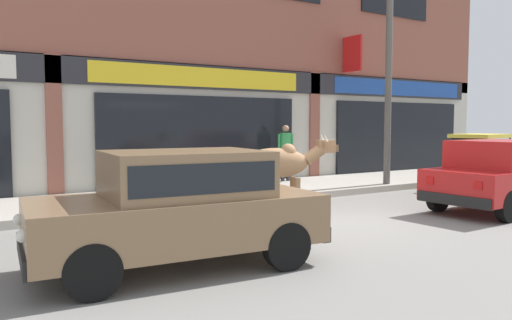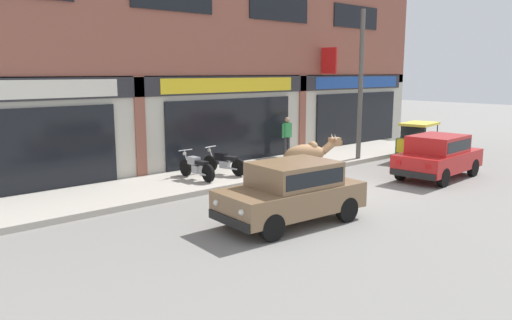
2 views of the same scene
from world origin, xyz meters
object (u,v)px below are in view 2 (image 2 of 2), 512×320
object	(u,v)px
pedestrian	(287,133)
utility_pole	(361,85)
auto_rickshaw	(417,144)
motorcycle_1	(224,162)
car_1	(292,189)
motorcycle_0	(196,167)
car_0	(438,154)
cow	(307,154)

from	to	relation	value
pedestrian	utility_pole	xyz separation A→B (m)	(1.92, -2.06, 1.87)
auto_rickshaw	motorcycle_1	bearing A→B (deg)	163.03
car_1	pedestrian	size ratio (longest dim) A/B	2.32
motorcycle_0	motorcycle_1	bearing A→B (deg)	2.96
car_0	utility_pole	bearing A→B (deg)	82.34
car_0	motorcycle_1	distance (m)	7.15
cow	motorcycle_0	bearing A→B (deg)	133.67
car_0	motorcycle_0	size ratio (longest dim) A/B	2.04
car_0	pedestrian	world-z (taller)	pedestrian
auto_rickshaw	car_1	bearing A→B (deg)	-165.42
motorcycle_0	auto_rickshaw	bearing A→B (deg)	-14.55
utility_pole	pedestrian	bearing A→B (deg)	133.06
car_0	auto_rickshaw	world-z (taller)	auto_rickshaw
car_0	pedestrian	size ratio (longest dim) A/B	2.30
cow	car_0	bearing A→B (deg)	-27.58
cow	utility_pole	xyz separation A→B (m)	(4.58, 1.47, 2.01)
car_0	utility_pole	size ratio (longest dim) A/B	0.65
motorcycle_1	motorcycle_0	bearing A→B (deg)	-177.04
utility_pole	motorcycle_1	bearing A→B (deg)	169.10
cow	car_0	distance (m)	4.63
auto_rickshaw	pedestrian	bearing A→B (deg)	140.29
motorcycle_0	utility_pole	xyz separation A→B (m)	(7.00, -1.06, 2.46)
cow	motorcycle_0	size ratio (longest dim) A/B	1.15
cow	motorcycle_0	xyz separation A→B (m)	(-2.42, 2.54, -0.46)
cow	motorcycle_0	world-z (taller)	cow
motorcycle_1	utility_pole	bearing A→B (deg)	-10.90
car_0	auto_rickshaw	xyz separation A→B (m)	(2.61, 2.30, -0.15)
motorcycle_1	utility_pole	size ratio (longest dim) A/B	0.31
motorcycle_1	pedestrian	bearing A→B (deg)	13.45
motorcycle_0	pedestrian	bearing A→B (deg)	11.09
cow	motorcycle_1	distance (m)	2.92
motorcycle_0	motorcycle_1	world-z (taller)	same
auto_rickshaw	motorcycle_1	world-z (taller)	auto_rickshaw
cow	pedestrian	bearing A→B (deg)	53.02
auto_rickshaw	motorcycle_0	bearing A→B (deg)	165.45
car_1	motorcycle_0	distance (m)	5.00
auto_rickshaw	pedestrian	world-z (taller)	pedestrian
motorcycle_0	motorcycle_1	distance (m)	1.17
car_1	auto_rickshaw	xyz separation A→B (m)	(9.87, 2.57, -0.15)
cow	motorcycle_1	world-z (taller)	cow
car_1	motorcycle_0	xyz separation A→B (m)	(0.74, 4.94, -0.27)
motorcycle_0	car_0	bearing A→B (deg)	-35.65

